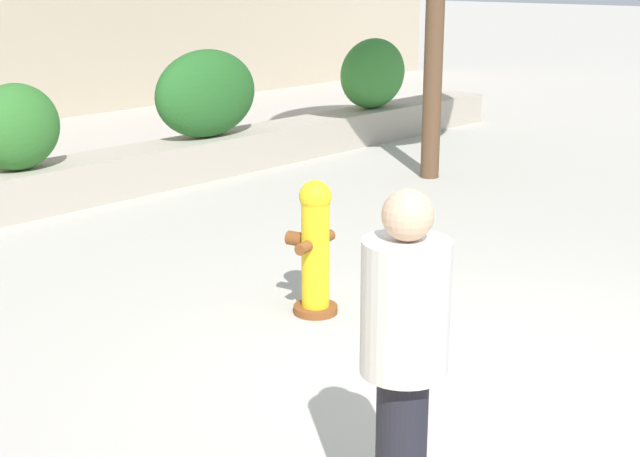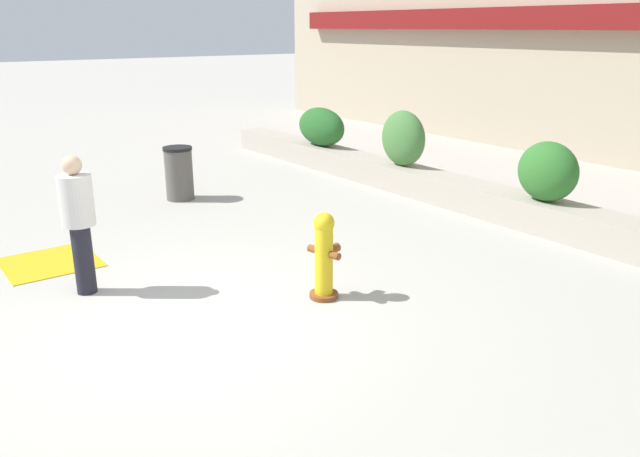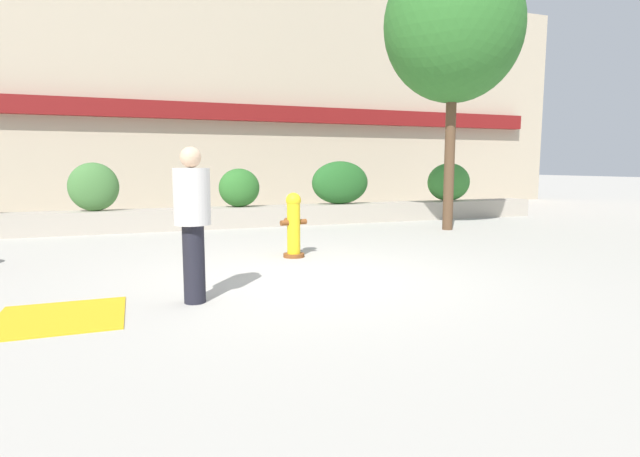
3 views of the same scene
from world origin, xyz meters
The scene contains 11 objects.
ground_plane centered at (0.00, 0.00, 0.00)m, with size 120.00×120.00×0.00m, color #B2ADA3.
building_facade centered at (0.00, 11.98, 3.99)m, with size 30.00×1.36×8.00m.
planter_wall_low centered at (0.00, 6.00, 0.25)m, with size 18.00×0.70×0.50m, color #ADA393.
hedge_bush_1 centered at (-3.06, 6.00, 1.05)m, with size 1.08×0.58×1.09m, color #427538.
hedge_bush_2 centered at (0.24, 6.00, 0.98)m, with size 1.01×0.70×0.95m, color #2D6B28.
hedge_bush_3 centered at (2.95, 6.00, 1.07)m, with size 1.59×0.70×1.14m, color #235B23.
hedge_bush_4 centered at (6.37, 6.00, 1.05)m, with size 1.39×0.64×1.09m, color #387F33.
fire_hydrant centered at (0.26, 1.57, 0.55)m, with size 0.48×0.46×1.08m.
street_tree centered at (4.79, 3.73, 4.65)m, with size 3.25×2.93×6.38m.
pedestrian centered at (-1.61, -0.72, 0.99)m, with size 0.48×0.48×1.73m.
tactile_warning_pad centered at (-2.95, -0.83, 0.01)m, with size 1.21×1.21×0.01m, color gold.
Camera 3 is at (-2.19, -6.31, 1.53)m, focal length 28.00 mm.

